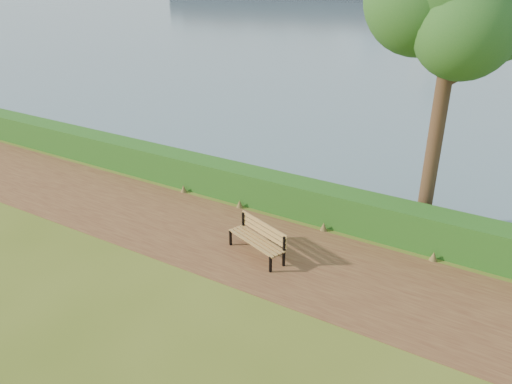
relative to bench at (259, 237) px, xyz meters
The scene contains 4 objects.
ground 0.87m from the bench, behind, with size 140.00×140.00×0.00m, color #4E5D1A.
path 0.88m from the bench, 165.76° to the left, with size 40.00×3.40×0.01m, color #572D1D.
hedge 2.58m from the bench, 105.99° to the left, with size 32.00×0.85×1.00m, color #184B15.
bench is the anchor object (origin of this frame).
Camera 1 is at (6.12, -9.02, 6.63)m, focal length 35.00 mm.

